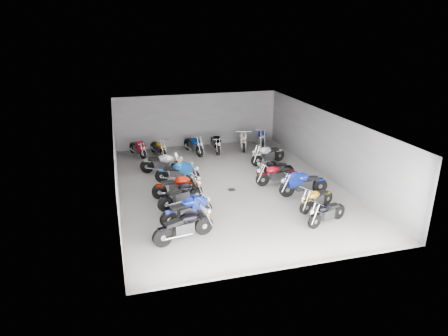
{
  "coord_description": "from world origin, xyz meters",
  "views": [
    {
      "loc": [
        -4.82,
        -16.68,
        7.16
      ],
      "look_at": [
        -0.29,
        -0.24,
        1.0
      ],
      "focal_mm": 32.0,
      "sensor_mm": 36.0,
      "label": 1
    }
  ],
  "objects_px": {
    "motorcycle_right_c": "(303,183)",
    "motorcycle_right_e": "(275,168)",
    "motorcycle_right_d": "(277,174)",
    "motorcycle_back_d": "(215,143)",
    "motorcycle_back_a": "(138,148)",
    "motorcycle_left_f": "(162,163)",
    "drain_grate": "(232,190)",
    "motorcycle_left_d": "(178,186)",
    "motorcycle_back_c": "(194,145)",
    "motorcycle_left_e": "(178,172)",
    "motorcycle_right_b": "(316,199)",
    "motorcycle_back_f": "(261,138)",
    "motorcycle_right_f": "(268,154)",
    "motorcycle_right_a": "(327,212)",
    "motorcycle_back_b": "(158,147)",
    "motorcycle_left_c": "(181,195)",
    "motorcycle_left_a": "(184,226)",
    "motorcycle_back_e": "(243,140)",
    "motorcycle_left_b": "(187,210)"
  },
  "relations": [
    {
      "from": "drain_grate",
      "to": "motorcycle_right_e",
      "type": "bearing_deg",
      "value": 22.01
    },
    {
      "from": "motorcycle_right_a",
      "to": "motorcycle_back_c",
      "type": "relative_size",
      "value": 0.85
    },
    {
      "from": "motorcycle_right_c",
      "to": "motorcycle_right_f",
      "type": "relative_size",
      "value": 1.06
    },
    {
      "from": "motorcycle_left_d",
      "to": "motorcycle_left_a",
      "type": "bearing_deg",
      "value": -0.89
    },
    {
      "from": "motorcycle_left_d",
      "to": "motorcycle_right_b",
      "type": "height_order",
      "value": "motorcycle_left_d"
    },
    {
      "from": "motorcycle_left_e",
      "to": "motorcycle_back_e",
      "type": "distance_m",
      "value": 6.5
    },
    {
      "from": "motorcycle_left_f",
      "to": "motorcycle_left_b",
      "type": "bearing_deg",
      "value": 26.5
    },
    {
      "from": "motorcycle_right_b",
      "to": "motorcycle_right_a",
      "type": "bearing_deg",
      "value": 146.29
    },
    {
      "from": "motorcycle_right_f",
      "to": "motorcycle_back_a",
      "type": "bearing_deg",
      "value": 46.37
    },
    {
      "from": "motorcycle_left_f",
      "to": "motorcycle_right_e",
      "type": "xyz_separation_m",
      "value": [
        5.3,
        -1.93,
        -0.09
      ]
    },
    {
      "from": "drain_grate",
      "to": "motorcycle_back_f",
      "type": "bearing_deg",
      "value": 58.87
    },
    {
      "from": "motorcycle_right_a",
      "to": "motorcycle_back_a",
      "type": "bearing_deg",
      "value": 11.21
    },
    {
      "from": "motorcycle_right_c",
      "to": "motorcycle_back_f",
      "type": "distance_m",
      "value": 7.66
    },
    {
      "from": "motorcycle_left_c",
      "to": "motorcycle_right_b",
      "type": "distance_m",
      "value": 5.53
    },
    {
      "from": "motorcycle_back_a",
      "to": "motorcycle_back_d",
      "type": "relative_size",
      "value": 0.87
    },
    {
      "from": "motorcycle_right_c",
      "to": "motorcycle_right_f",
      "type": "bearing_deg",
      "value": -0.59
    },
    {
      "from": "motorcycle_left_a",
      "to": "motorcycle_back_c",
      "type": "xyz_separation_m",
      "value": [
        2.27,
        9.69,
        -0.01
      ]
    },
    {
      "from": "motorcycle_right_d",
      "to": "motorcycle_back_d",
      "type": "distance_m",
      "value": 5.98
    },
    {
      "from": "motorcycle_back_a",
      "to": "motorcycle_left_e",
      "type": "bearing_deg",
      "value": 87.02
    },
    {
      "from": "motorcycle_right_b",
      "to": "motorcycle_right_e",
      "type": "bearing_deg",
      "value": -20.99
    },
    {
      "from": "motorcycle_right_a",
      "to": "motorcycle_right_e",
      "type": "xyz_separation_m",
      "value": [
        -0.0,
        5.13,
        -0.01
      ]
    },
    {
      "from": "motorcycle_left_a",
      "to": "motorcycle_left_b",
      "type": "xyz_separation_m",
      "value": [
        0.34,
        1.3,
        -0.03
      ]
    },
    {
      "from": "motorcycle_left_a",
      "to": "motorcycle_back_d",
      "type": "distance_m",
      "value": 10.38
    },
    {
      "from": "motorcycle_back_d",
      "to": "drain_grate",
      "type": "bearing_deg",
      "value": 85.6
    },
    {
      "from": "motorcycle_right_b",
      "to": "motorcycle_right_d",
      "type": "height_order",
      "value": "motorcycle_right_d"
    },
    {
      "from": "motorcycle_right_c",
      "to": "motorcycle_right_e",
      "type": "bearing_deg",
      "value": 8.12
    },
    {
      "from": "motorcycle_right_f",
      "to": "motorcycle_back_f",
      "type": "relative_size",
      "value": 0.97
    },
    {
      "from": "drain_grate",
      "to": "motorcycle_back_b",
      "type": "bearing_deg",
      "value": 113.3
    },
    {
      "from": "motorcycle_left_a",
      "to": "motorcycle_left_c",
      "type": "xyz_separation_m",
      "value": [
        0.36,
        2.76,
        -0.03
      ]
    },
    {
      "from": "motorcycle_right_a",
      "to": "motorcycle_left_a",
      "type": "bearing_deg",
      "value": 67.48
    },
    {
      "from": "motorcycle_right_d",
      "to": "motorcycle_right_f",
      "type": "xyz_separation_m",
      "value": [
        0.69,
        2.92,
        0.02
      ]
    },
    {
      "from": "motorcycle_right_b",
      "to": "motorcycle_back_c",
      "type": "distance_m",
      "value": 9.31
    },
    {
      "from": "motorcycle_back_e",
      "to": "motorcycle_left_e",
      "type": "bearing_deg",
      "value": 58.65
    },
    {
      "from": "motorcycle_left_c",
      "to": "motorcycle_right_a",
      "type": "bearing_deg",
      "value": 35.61
    },
    {
      "from": "drain_grate",
      "to": "motorcycle_back_e",
      "type": "height_order",
      "value": "motorcycle_back_e"
    },
    {
      "from": "motorcycle_right_d",
      "to": "motorcycle_back_b",
      "type": "height_order",
      "value": "motorcycle_right_d"
    },
    {
      "from": "motorcycle_back_f",
      "to": "motorcycle_right_f",
      "type": "bearing_deg",
      "value": 90.82
    },
    {
      "from": "motorcycle_left_d",
      "to": "motorcycle_back_a",
      "type": "distance_m",
      "value": 6.55
    },
    {
      "from": "motorcycle_left_e",
      "to": "motorcycle_right_d",
      "type": "xyz_separation_m",
      "value": [
        4.45,
        -1.49,
        -0.01
      ]
    },
    {
      "from": "motorcycle_back_a",
      "to": "motorcycle_back_d",
      "type": "bearing_deg",
      "value": 153.7
    },
    {
      "from": "motorcycle_back_b",
      "to": "motorcycle_back_e",
      "type": "xyz_separation_m",
      "value": [
        5.13,
        -0.09,
        0.1
      ]
    },
    {
      "from": "motorcycle_left_a",
      "to": "motorcycle_back_a",
      "type": "relative_size",
      "value": 1.2
    },
    {
      "from": "motorcycle_left_d",
      "to": "motorcycle_back_c",
      "type": "relative_size",
      "value": 1.0
    },
    {
      "from": "motorcycle_right_d",
      "to": "motorcycle_left_b",
      "type": "bearing_deg",
      "value": 118.87
    },
    {
      "from": "motorcycle_back_a",
      "to": "motorcycle_right_d",
      "type": "bearing_deg",
      "value": 112.8
    },
    {
      "from": "motorcycle_left_e",
      "to": "motorcycle_right_c",
      "type": "distance_m",
      "value": 5.89
    },
    {
      "from": "drain_grate",
      "to": "motorcycle_back_a",
      "type": "bearing_deg",
      "value": 121.24
    },
    {
      "from": "motorcycle_left_f",
      "to": "motorcycle_right_a",
      "type": "distance_m",
      "value": 8.84
    },
    {
      "from": "motorcycle_left_b",
      "to": "motorcycle_back_a",
      "type": "xyz_separation_m",
      "value": [
        -1.26,
        8.83,
        -0.05
      ]
    },
    {
      "from": "motorcycle_right_b",
      "to": "motorcycle_right_f",
      "type": "xyz_separation_m",
      "value": [
        0.18,
        5.88,
        0.06
      ]
    }
  ]
}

